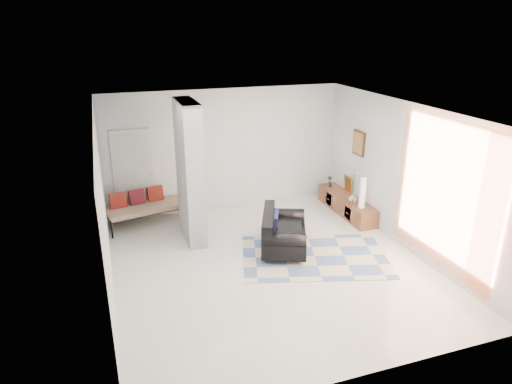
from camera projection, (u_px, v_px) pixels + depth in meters
name	position (u px, v px, depth m)	size (l,w,h in m)	color
floor	(270.00, 264.00, 8.34)	(6.00, 6.00, 0.00)	silver
ceiling	(272.00, 112.00, 7.36)	(6.00, 6.00, 0.00)	white
wall_back	(225.00, 150.00, 10.51)	(6.00, 6.00, 0.00)	silver
wall_front	(364.00, 280.00, 5.19)	(6.00, 6.00, 0.00)	silver
wall_left	(104.00, 213.00, 7.02)	(6.00, 6.00, 0.00)	silver
wall_right	(406.00, 177.00, 8.68)	(6.00, 6.00, 0.00)	silver
partition_column	(190.00, 172.00, 8.94)	(0.35, 1.20, 2.80)	#9CA2A3
hallway_door	(133.00, 175.00, 9.97)	(0.85, 0.06, 2.04)	silver
curtain	(444.00, 195.00, 7.62)	(2.55, 2.55, 0.00)	#F57640
wall_art	(359.00, 143.00, 10.10)	(0.04, 0.45, 0.55)	#3E2711
media_console	(346.00, 205.00, 10.54)	(0.45, 2.02, 0.80)	brown
loveseat	(281.00, 232.00, 8.79)	(1.28, 1.59, 0.76)	silver
daybed	(145.00, 205.00, 9.93)	(1.90, 1.11, 0.77)	black
area_rug	(314.00, 256.00, 8.62)	(2.70, 1.80, 0.01)	beige
cylinder_lamp	(363.00, 193.00, 9.76)	(0.12, 0.12, 0.67)	silver
bronze_figurine	(330.00, 181.00, 11.10)	(0.13, 0.13, 0.25)	black
vase	(353.00, 198.00, 10.13)	(0.19, 0.19, 0.19)	silver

